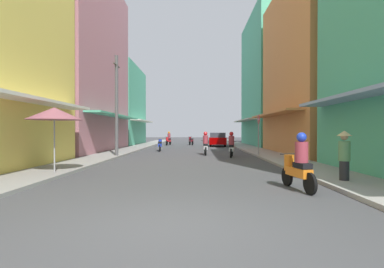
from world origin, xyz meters
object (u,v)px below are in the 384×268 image
Objects in this scene: vendor_umbrella at (54,114)px; utility_pole at (117,105)px; street_sign_no_entry at (259,129)px; motorbike_silver at (205,144)px; motorbike_red at (169,139)px; pedestrian_crossing at (344,154)px; parked_car at (218,139)px; motorbike_maroon at (191,141)px; motorbike_orange at (298,164)px; motorbike_white at (232,146)px; motorbike_blue at (160,145)px.

vendor_umbrella is 0.40× the size of utility_pole.
motorbike_silver is at bearing 154.84° from street_sign_no_entry.
motorbike_red is 26.27m from pedestrian_crossing.
utility_pole is (-7.17, -13.73, 2.45)m from parked_car.
motorbike_red reaches higher than motorbike_maroon.
street_sign_no_entry reaches higher than vendor_umbrella.
motorbike_maroon is 26.69m from motorbike_orange.
vendor_umbrella is at bearing -109.43° from parked_car.
motorbike_white reaches higher than motorbike_blue.
motorbike_white is 2.32m from motorbike_silver.
parked_car is at bearing 81.84° from motorbike_silver.
pedestrian_crossing is at bearing -86.47° from street_sign_no_entry.
street_sign_no_entry reaches higher than motorbike_blue.
parked_car is at bearing 70.57° from vendor_umbrella.
vendor_umbrella is (-2.23, -13.27, 1.74)m from motorbike_blue.
parked_car is at bearing 91.18° from motorbike_orange.
motorbike_white is at bearing -90.41° from parked_car.
utility_pole reaches higher than pedestrian_crossing.
pedestrian_crossing reaches higher than motorbike_silver.
utility_pole is (-5.50, -2.07, 2.49)m from motorbike_silver.
parked_car is at bearing 56.42° from motorbike_blue.
street_sign_no_entry is at bearing -37.95° from motorbike_blue.
motorbike_maroon is at bearing 137.11° from parked_car.
pedestrian_crossing is (7.43, -14.94, 0.41)m from motorbike_blue.
parked_car is 22.46m from vendor_umbrella.
vendor_umbrella is (-1.97, -23.44, 1.54)m from motorbike_red.
utility_pole is (-7.66, 10.04, 2.49)m from motorbike_orange.
parked_car is 15.69m from utility_pole.
pedestrian_crossing is at bearing -44.09° from utility_pole.
parked_car is (-0.49, 23.77, 0.04)m from motorbike_orange.
motorbike_maroon is at bearing 97.32° from motorbike_orange.
motorbike_maroon is 24.33m from vendor_umbrella.
motorbike_maroon is 3.98m from parked_car.
motorbike_silver is 1.00× the size of motorbike_blue.
utility_pole is at bearing 135.91° from pedestrian_crossing.
motorbike_white is 1.01× the size of motorbike_red.
pedestrian_crossing reaches higher than motorbike_blue.
pedestrian_crossing is at bearing -78.67° from motorbike_maroon.
motorbike_white is 9.72m from pedestrian_crossing.
motorbike_blue is (-5.13, 5.50, -0.20)m from motorbike_white.
street_sign_no_entry is at bearing -65.40° from motorbike_red.
motorbike_blue is at bearing 71.66° from utility_pole.
vendor_umbrella is at bearing -100.79° from motorbike_maroon.
motorbike_silver is at bearing 100.12° from motorbike_orange.
vendor_umbrella reaches higher than pedestrian_crossing.
street_sign_no_entry is at bearing -25.16° from motorbike_silver.
parked_car reaches higher than motorbike_maroon.
motorbike_blue is 8.75m from street_sign_no_entry.
motorbike_blue is 0.68× the size of street_sign_no_entry.
motorbike_maroon is 0.98× the size of motorbike_orange.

